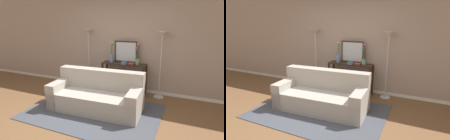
{
  "view_description": "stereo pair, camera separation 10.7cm",
  "coord_description": "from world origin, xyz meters",
  "views": [
    {
      "loc": [
        1.91,
        -2.64,
        1.96
      ],
      "look_at": [
        0.17,
        1.37,
        0.81
      ],
      "focal_mm": 29.68,
      "sensor_mm": 36.0,
      "label": 1
    },
    {
      "loc": [
        2.01,
        -2.59,
        1.96
      ],
      "look_at": [
        0.17,
        1.37,
        0.81
      ],
      "focal_mm": 29.68,
      "sensor_mm": 36.0,
      "label": 2
    }
  ],
  "objects": [
    {
      "name": "ground_plane",
      "position": [
        0.0,
        0.0,
        -0.01
      ],
      "size": [
        16.0,
        16.0,
        0.02
      ],
      "primitive_type": "cube",
      "color": "brown"
    },
    {
      "name": "back_wall",
      "position": [
        0.0,
        2.33,
        1.38
      ],
      "size": [
        12.0,
        0.15,
        2.76
      ],
      "color": "white",
      "rests_on": "ground"
    },
    {
      "name": "area_rug",
      "position": [
        0.03,
        0.66,
        0.01
      ],
      "size": [
        2.89,
        1.94,
        0.01
      ],
      "color": "#474C56",
      "rests_on": "ground"
    },
    {
      "name": "couch",
      "position": [
        0.03,
        0.82,
        0.31
      ],
      "size": [
        2.1,
        0.98,
        0.88
      ],
      "color": "#ADA89E",
      "rests_on": "ground"
    },
    {
      "name": "console_table",
      "position": [
        0.26,
        1.99,
        0.58
      ],
      "size": [
        1.22,
        0.34,
        0.86
      ],
      "color": "#382619",
      "rests_on": "ground"
    },
    {
      "name": "floor_lamp_left",
      "position": [
        -0.88,
        2.06,
        1.38
      ],
      "size": [
        0.28,
        0.28,
        1.76
      ],
      "color": "silver",
      "rests_on": "ground"
    },
    {
      "name": "floor_lamp_right",
      "position": [
        1.22,
        2.06,
        1.36
      ],
      "size": [
        0.28,
        0.28,
        1.73
      ],
      "color": "silver",
      "rests_on": "ground"
    },
    {
      "name": "wall_mirror",
      "position": [
        0.25,
        2.13,
        1.15
      ],
      "size": [
        0.64,
        0.02,
        0.58
      ],
      "color": "#382619",
      "rests_on": "console_table"
    },
    {
      "name": "vase_tall_flowers",
      "position": [
        -0.11,
        1.98,
        1.08
      ],
      "size": [
        0.1,
        0.11,
        0.58
      ],
      "color": "#6B84AD",
      "rests_on": "console_table"
    },
    {
      "name": "vase_short_flowers",
      "position": [
        0.62,
        1.99,
        1.06
      ],
      "size": [
        0.12,
        0.13,
        0.55
      ],
      "color": "#669E6B",
      "rests_on": "console_table"
    },
    {
      "name": "fruit_bowl",
      "position": [
        0.3,
        1.89,
        0.89
      ],
      "size": [
        0.17,
        0.17,
        0.06
      ],
      "color": "#4C7093",
      "rests_on": "console_table"
    },
    {
      "name": "book_stack",
      "position": [
        0.48,
        1.91,
        0.88
      ],
      "size": [
        0.19,
        0.16,
        0.04
      ],
      "color": "#2D2D33",
      "rests_on": "console_table"
    },
    {
      "name": "book_row_under_console",
      "position": [
        -0.01,
        1.99,
        0.06
      ],
      "size": [
        0.46,
        0.18,
        0.12
      ],
      "color": "#BC3328",
      "rests_on": "ground"
    }
  ]
}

